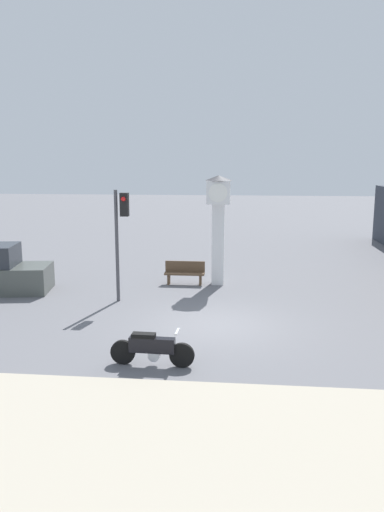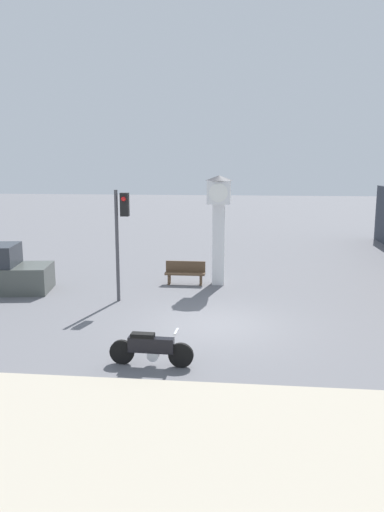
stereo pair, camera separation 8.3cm
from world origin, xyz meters
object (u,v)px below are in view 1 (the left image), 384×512
object	(u,v)px
motorcycle	(152,348)
traffic_light	(121,225)
clock_tower	(218,213)
bench	(185,272)

from	to	relation	value
motorcycle	traffic_light	bearing A→B (deg)	112.51
clock_tower	bench	xyz separation A→B (m)	(-1.32, -0.16, -2.39)
clock_tower	motorcycle	bearing A→B (deg)	-97.90
clock_tower	bench	size ratio (longest dim) A/B	2.71
traffic_light	bench	xyz separation A→B (m)	(1.91, 2.69, -2.21)
motorcycle	bench	distance (m)	8.22
motorcycle	traffic_light	xyz separation A→B (m)	(-2.06, 5.53, 2.26)
clock_tower	bench	distance (m)	2.73
clock_tower	traffic_light	xyz separation A→B (m)	(-3.22, -2.85, -0.18)
clock_tower	traffic_light	distance (m)	4.30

